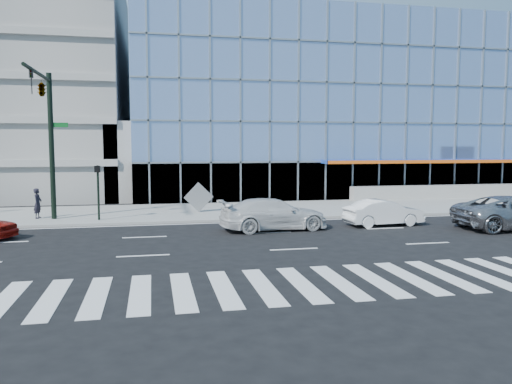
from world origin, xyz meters
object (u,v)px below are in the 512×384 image
Objects in this scene: white_suv at (274,214)px; tilted_panel at (199,197)px; traffic_signal at (45,108)px; white_sedan at (383,213)px; pedestrian at (38,203)px; ped_signal_post at (98,184)px.

tilted_panel is (-3.17, 6.39, 0.28)m from white_suv.
white_suv is (11.32, -3.81, -5.37)m from traffic_signal.
pedestrian is at bearing 68.92° from white_sedan.
white_sedan is at bearing -38.53° from tilted_panel.
white_suv is at bearing -104.55° from pedestrian.
white_suv reaches higher than white_sedan.
tilted_panel is at bearing 21.29° from ped_signal_post.
tilted_panel reaches higher than white_sedan.
tilted_panel is at bearing 51.27° from white_sedan.
traffic_signal is 2.67× the size of ped_signal_post.
white_sedan is 19.03m from pedestrian.
white_sedan is at bearing -15.27° from ped_signal_post.
pedestrian is at bearing -179.19° from tilted_panel.
tilted_panel is (5.66, 2.21, -1.07)m from ped_signal_post.
white_sedan is (14.83, -4.05, -1.45)m from ped_signal_post.
tilted_panel is at bearing -74.97° from pedestrian.
traffic_signal is 18.54m from white_sedan.
tilted_panel is at bearing 17.55° from traffic_signal.
traffic_signal is at bearing -166.67° from tilted_panel.
tilted_panel reaches higher than white_suv.
ped_signal_post is at bearing 8.52° from traffic_signal.
traffic_signal is at bearing -142.97° from pedestrian.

